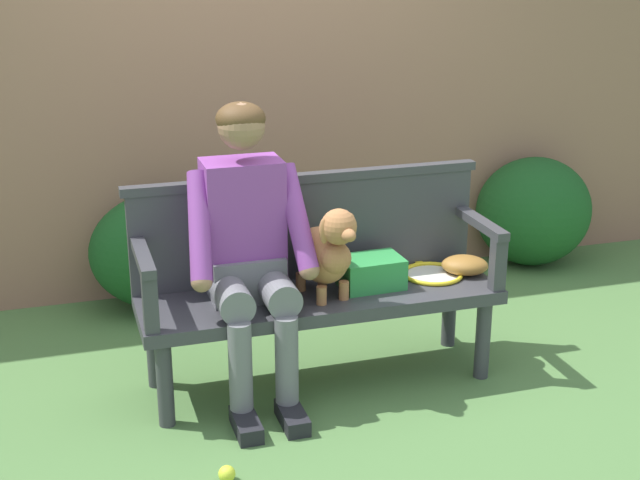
{
  "coord_description": "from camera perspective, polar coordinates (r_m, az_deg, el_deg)",
  "views": [
    {
      "loc": [
        -1.09,
        -3.55,
        1.97
      ],
      "look_at": [
        0.0,
        0.0,
        0.69
      ],
      "focal_mm": 49.97,
      "sensor_mm": 36.0,
      "label": 1
    }
  ],
  "objects": [
    {
      "name": "person_seated",
      "position": [
        3.83,
        -4.66,
        -0.19
      ],
      "size": [
        0.56,
        0.64,
        1.31
      ],
      "color": "black",
      "rests_on": "ground"
    },
    {
      "name": "ground_plane",
      "position": [
        4.2,
        0.0,
        -8.99
      ],
      "size": [
        40.0,
        40.0,
        0.0
      ],
      "primitive_type": "plane",
      "color": "#4C753D"
    },
    {
      "name": "sports_bag",
      "position": [
        4.07,
        3.26,
        -2.05
      ],
      "size": [
        0.29,
        0.21,
        0.14
      ],
      "primitive_type": "cube",
      "rotation": [
        0.0,
        0.0,
        0.04
      ],
      "color": "#2D8E42",
      "rests_on": "garden_bench"
    },
    {
      "name": "baseball_glove",
      "position": [
        4.27,
        9.25,
        -1.6
      ],
      "size": [
        0.27,
        0.25,
        0.09
      ],
      "primitive_type": "ellipsoid",
      "rotation": [
        0.0,
        0.0,
        -0.44
      ],
      "color": "#9E6B2D",
      "rests_on": "garden_bench"
    },
    {
      "name": "dog_on_bench",
      "position": [
        3.88,
        0.41,
        -0.72
      ],
      "size": [
        0.27,
        0.44,
        0.44
      ],
      "color": "#AD7042",
      "rests_on": "garden_bench"
    },
    {
      "name": "tennis_ball",
      "position": [
        3.51,
        -5.99,
        -14.67
      ],
      "size": [
        0.07,
        0.07,
        0.07
      ],
      "primitive_type": "sphere",
      "color": "#CCDB33",
      "rests_on": "ground"
    },
    {
      "name": "brick_garden_fence",
      "position": [
        5.17,
        -4.81,
        10.39
      ],
      "size": [
        8.0,
        0.3,
        2.41
      ],
      "primitive_type": "cube",
      "color": "#936651",
      "rests_on": "ground"
    },
    {
      "name": "hedge_bush_mid_left",
      "position": [
        5.7,
        13.51,
        1.8
      ],
      "size": [
        0.73,
        0.64,
        0.68
      ],
      "primitive_type": "ellipsoid",
      "color": "#194C1E",
      "rests_on": "ground"
    },
    {
      "name": "bench_armrest_left_end",
      "position": [
        3.72,
        -11.1,
        -2.28
      ],
      "size": [
        0.06,
        0.49,
        0.28
      ],
      "color": "#38383D",
      "rests_on": "garden_bench"
    },
    {
      "name": "bench_backrest",
      "position": [
        4.12,
        -0.87,
        0.98
      ],
      "size": [
        1.67,
        0.06,
        0.5
      ],
      "color": "#38383D",
      "rests_on": "garden_bench"
    },
    {
      "name": "tennis_racket",
      "position": [
        4.26,
        7.04,
        -2.03
      ],
      "size": [
        0.31,
        0.57,
        0.03
      ],
      "color": "yellow",
      "rests_on": "garden_bench"
    },
    {
      "name": "garden_bench",
      "position": [
        4.04,
        0.0,
        -4.17
      ],
      "size": [
        1.63,
        0.49,
        0.44
      ],
      "color": "#38383D",
      "rests_on": "ground"
    },
    {
      "name": "bench_armrest_right_end",
      "position": [
        4.15,
        10.64,
        0.01
      ],
      "size": [
        0.06,
        0.49,
        0.28
      ],
      "color": "#38383D",
      "rests_on": "garden_bench"
    },
    {
      "name": "hedge_bush_far_right",
      "position": [
        4.96,
        -9.78,
        -0.62
      ],
      "size": [
        0.84,
        0.58,
        0.66
      ],
      "primitive_type": "ellipsoid",
      "color": "#194C1E",
      "rests_on": "ground"
    }
  ]
}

